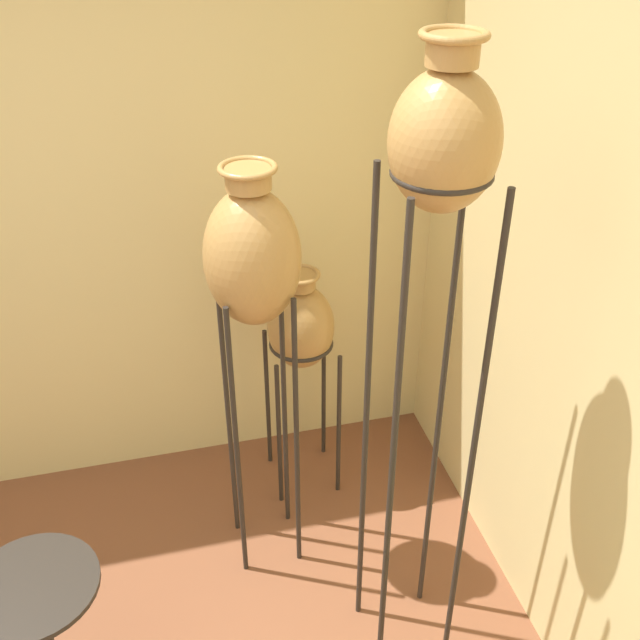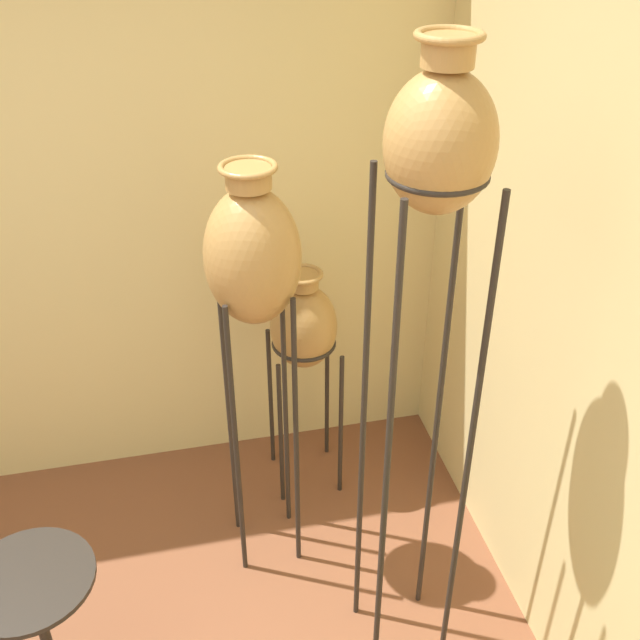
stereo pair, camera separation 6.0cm
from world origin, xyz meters
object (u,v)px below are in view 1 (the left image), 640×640
at_px(vase_stand_medium, 253,262).
at_px(vase_stand_short, 301,329).
at_px(vase_stand_tall, 442,172).
at_px(side_table, 43,623).

height_order(vase_stand_medium, vase_stand_short, vase_stand_medium).
bearing_deg(vase_stand_short, vase_stand_tall, -79.71).
height_order(vase_stand_tall, vase_stand_short, vase_stand_tall).
bearing_deg(vase_stand_short, vase_stand_medium, -123.61).
bearing_deg(vase_stand_short, side_table, -138.88).
distance_m(vase_stand_medium, vase_stand_short, 0.69).
relative_size(vase_stand_tall, vase_stand_short, 1.99).
bearing_deg(vase_stand_medium, side_table, -145.64).
bearing_deg(side_table, vase_stand_tall, 0.06).
xyz_separation_m(vase_stand_medium, vase_stand_short, (0.24, 0.36, -0.53)).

